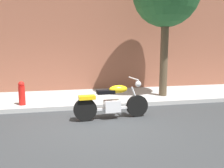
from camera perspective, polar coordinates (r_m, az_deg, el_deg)
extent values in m
plane|color=#303335|center=(6.12, -3.17, -9.78)|extent=(60.00, 60.00, 0.00)
cube|color=#ABABAB|center=(8.94, -6.16, -3.36)|extent=(18.18, 2.90, 0.14)
cylinder|color=black|center=(6.73, 6.15, -5.32)|extent=(0.63, 0.17, 0.62)
cylinder|color=black|center=(6.33, -6.55, -6.25)|extent=(0.63, 0.17, 0.62)
cube|color=silver|center=(6.48, 0.00, -5.38)|extent=(0.46, 0.31, 0.32)
cube|color=silver|center=(6.49, 0.00, -5.98)|extent=(1.35, 0.18, 0.06)
ellipsoid|color=yellow|center=(6.43, 1.54, -1.27)|extent=(0.54, 0.30, 0.22)
cube|color=black|center=(6.34, -1.56, -1.97)|extent=(0.50, 0.27, 0.10)
cube|color=yellow|center=(6.26, -6.16, -3.28)|extent=(0.46, 0.27, 0.10)
cylinder|color=silver|center=(6.64, 5.71, -3.02)|extent=(0.27, 0.07, 0.58)
cylinder|color=silver|center=(6.54, 5.29, 1.34)|extent=(0.09, 0.70, 0.04)
sphere|color=silver|center=(6.61, 6.40, 0.01)|extent=(0.17, 0.17, 0.17)
cylinder|color=silver|center=(6.59, -2.49, -6.04)|extent=(0.80, 0.15, 0.09)
cylinder|color=brown|center=(9.01, 12.58, 6.53)|extent=(0.29, 0.29, 3.24)
cylinder|color=red|center=(7.99, -21.11, -3.15)|extent=(0.20, 0.20, 0.75)
sphere|color=red|center=(7.92, -21.29, -0.07)|extent=(0.19, 0.19, 0.19)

